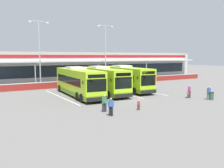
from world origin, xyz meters
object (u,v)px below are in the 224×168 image
(coach_bus_centre, at_px, (125,79))
(pedestrian_near_bin, at_px, (111,106))
(pedestrian_approaching_bus, at_px, (209,93))
(litter_bin, at_px, (211,96))
(coach_bus_left_centre, at_px, (102,81))
(lamp_post_centre, at_px, (105,50))
(pedestrian_with_handbag, at_px, (189,91))
(lamp_post_west, at_px, (40,49))
(coach_bus_leftmost, at_px, (78,82))
(pedestrian_in_dark_coat, at_px, (104,103))
(pedestrian_child, at_px, (139,105))

(coach_bus_centre, height_order, pedestrian_near_bin, coach_bus_centre)
(pedestrian_approaching_bus, bearing_deg, litter_bin, -43.37)
(coach_bus_left_centre, distance_m, lamp_post_centre, 13.05)
(pedestrian_with_handbag, relative_size, lamp_post_west, 0.15)
(pedestrian_near_bin, bearing_deg, coach_bus_leftmost, 81.20)
(pedestrian_in_dark_coat, relative_size, pedestrian_approaching_bus, 1.00)
(pedestrian_child, xyz_separation_m, lamp_post_centre, (8.49, 21.58, 5.75))
(coach_bus_leftmost, height_order, pedestrian_near_bin, coach_bus_leftmost)
(coach_bus_centre, distance_m, lamp_post_west, 15.22)
(coach_bus_centre, distance_m, pedestrian_in_dark_coat, 14.69)
(pedestrian_in_dark_coat, relative_size, pedestrian_child, 1.61)
(coach_bus_leftmost, xyz_separation_m, pedestrian_approaching_bus, (12.30, -10.53, -0.91))
(coach_bus_leftmost, relative_size, pedestrian_in_dark_coat, 7.59)
(pedestrian_in_dark_coat, relative_size, lamp_post_centre, 0.15)
(pedestrian_with_handbag, relative_size, lamp_post_centre, 0.15)
(coach_bus_leftmost, xyz_separation_m, pedestrian_child, (1.75, -10.65, -1.24))
(coach_bus_leftmost, height_order, pedestrian_child, coach_bus_leftmost)
(pedestrian_near_bin, distance_m, lamp_post_centre, 25.79)
(coach_bus_left_centre, distance_m, lamp_post_west, 13.41)
(pedestrian_in_dark_coat, xyz_separation_m, pedestrian_approaching_bus, (13.78, -0.92, 0.00))
(pedestrian_in_dark_coat, xyz_separation_m, pedestrian_child, (3.22, -1.04, -0.33))
(pedestrian_child, bearing_deg, lamp_post_west, 99.10)
(coach_bus_centre, bearing_deg, pedestrian_approaching_bus, -71.23)
(pedestrian_with_handbag, relative_size, pedestrian_approaching_bus, 1.00)
(coach_bus_left_centre, distance_m, pedestrian_near_bin, 13.04)
(coach_bus_left_centre, height_order, pedestrian_in_dark_coat, coach_bus_left_centre)
(pedestrian_approaching_bus, distance_m, lamp_post_centre, 22.23)
(pedestrian_in_dark_coat, bearing_deg, lamp_post_centre, 60.30)
(coach_bus_leftmost, relative_size, lamp_post_centre, 1.12)
(lamp_post_centre, relative_size, litter_bin, 11.83)
(coach_bus_left_centre, distance_m, pedestrian_with_handbag, 11.72)
(pedestrian_child, height_order, lamp_post_west, lamp_post_west)
(pedestrian_with_handbag, height_order, lamp_post_west, lamp_post_west)
(lamp_post_centre, bearing_deg, pedestrian_child, -111.49)
(pedestrian_approaching_bus, bearing_deg, coach_bus_centre, 108.77)
(lamp_post_west, bearing_deg, pedestrian_approaching_bus, -57.66)
(pedestrian_in_dark_coat, height_order, lamp_post_centre, lamp_post_centre)
(coach_bus_left_centre, bearing_deg, lamp_post_west, 116.53)
(lamp_post_west, bearing_deg, lamp_post_centre, -4.17)
(coach_bus_left_centre, bearing_deg, litter_bin, -52.20)
(coach_bus_leftmost, height_order, lamp_post_centre, lamp_post_centre)
(pedestrian_near_bin, distance_m, litter_bin, 14.28)
(lamp_post_centre, bearing_deg, pedestrian_with_handbag, -87.15)
(coach_bus_leftmost, relative_size, lamp_post_west, 1.12)
(lamp_post_centre, bearing_deg, lamp_post_west, 175.83)
(pedestrian_with_handbag, xyz_separation_m, pedestrian_near_bin, (-12.95, -2.75, 0.02))
(coach_bus_left_centre, bearing_deg, pedestrian_child, -100.37)
(lamp_post_west, relative_size, litter_bin, 11.83)
(pedestrian_near_bin, distance_m, lamp_post_west, 23.70)
(lamp_post_west, bearing_deg, pedestrian_in_dark_coat, -89.00)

